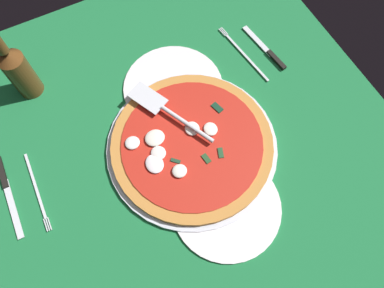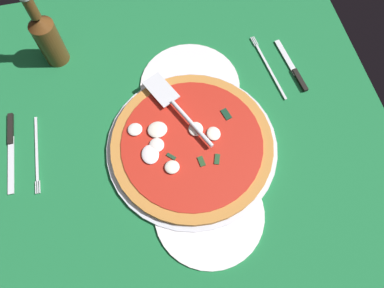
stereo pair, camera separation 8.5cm
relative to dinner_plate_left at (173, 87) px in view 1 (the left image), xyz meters
The scene contains 10 objects.
ground_plane 16.18cm from the dinner_plate_left, 25.71° to the right, with size 106.01×106.01×0.80cm, color #1B6B38.
checker_pattern 16.16cm from the dinner_plate_left, 25.71° to the right, with size 106.01×106.01×0.10cm.
pizza_pan 17.38cm from the dinner_plate_left, 11.14° to the right, with size 40.42×40.42×1.37cm, color silver.
dinner_plate_left is the anchor object (origin of this frame).
dinner_plate_right 33.65cm from the dinner_plate_left, ahead, with size 24.29×24.29×1.00cm, color white.
pizza 17.46cm from the dinner_plate_left, 11.83° to the right, with size 38.04×38.04×2.90cm.
pizza_server 10.14cm from the dinner_plate_left, 32.52° to the right, with size 22.81×13.19×1.00cm.
place_setting_near 43.53cm from the dinner_plate_left, 78.24° to the right, with size 21.93×13.84×1.40cm.
place_setting_far 24.54cm from the dinner_plate_left, 88.95° to the left, with size 22.19×15.40×1.40cm.
beer_bottle 37.17cm from the dinner_plate_left, 116.60° to the right, with size 6.11×6.11×22.15cm.
Camera 1 is at (32.60, -11.84, 80.41)cm, focal length 34.03 mm.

